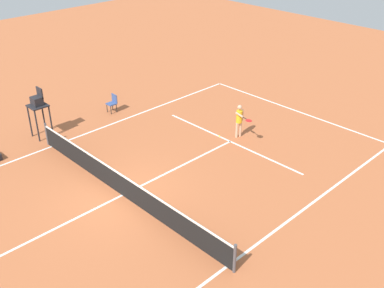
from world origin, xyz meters
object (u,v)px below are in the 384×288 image
at_px(tennis_ball, 219,136).
at_px(umpire_chair, 38,105).
at_px(courtside_chair_mid, 112,102).
at_px(player_serving, 240,119).

relative_size(tennis_ball, umpire_chair, 0.03).
relative_size(umpire_chair, courtside_chair_mid, 2.54).
xyz_separation_m(player_serving, umpire_chair, (6.55, 6.57, 0.64)).
height_order(player_serving, tennis_ball, player_serving).
height_order(player_serving, courtside_chair_mid, player_serving).
distance_m(tennis_ball, umpire_chair, 8.51).
height_order(tennis_ball, courtside_chair_mid, courtside_chair_mid).
bearing_deg(umpire_chair, player_serving, -134.93).
bearing_deg(tennis_ball, player_serving, -137.81).
distance_m(umpire_chair, courtside_chair_mid, 4.16).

